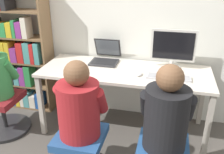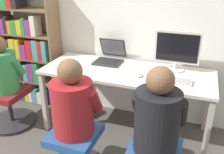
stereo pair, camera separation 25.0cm
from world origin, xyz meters
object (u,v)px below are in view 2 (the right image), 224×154
Objects in this scene: office_chair_right at (76,152)px; person_at_monitor at (157,116)px; keyboard at (169,80)px; bookshelf at (27,50)px; desktop_monitor at (177,51)px; person_near_shelf at (3,68)px; laptop at (110,57)px; office_chair_side at (10,107)px; person_at_laptop at (72,103)px.

person_at_monitor is at bearing 1.65° from office_chair_right.
person_at_monitor is at bearing -89.30° from keyboard.
person_at_monitor is 0.43× the size of bookshelf.
desktop_monitor is 0.83× the size of office_chair_right.
bookshelf is at bearing 98.92° from person_near_shelf.
keyboard is 0.68× the size of person_near_shelf.
office_chair_right is 0.89× the size of person_near_shelf.
laptop reaches higher than keyboard.
laptop is at bearing -0.19° from bookshelf.
laptop reaches higher than office_chair_side.
keyboard is (0.74, -0.32, -0.04)m from laptop.
person_at_monitor is at bearing -52.92° from laptop.
person_at_laptop reaches higher than office_chair_right.
bookshelf is 0.79m from office_chair_side.
person_near_shelf is at bearing 166.78° from person_at_monitor.
person_at_monitor is at bearing -27.42° from bookshelf.
laptop is 1.34m from office_chair_side.
desktop_monitor is 1.92m from person_near_shelf.
person_near_shelf is (0.00, 0.00, 0.50)m from office_chair_side.
desktop_monitor is 0.77m from laptop.
office_chair_side is (0.09, -0.57, -0.54)m from bookshelf.
person_near_shelf is at bearing 158.36° from person_at_laptop.
laptop is 0.64× the size of office_chair_side.
person_near_shelf is (0.09, -0.56, -0.04)m from bookshelf.
laptop is 1.21m from person_near_shelf.
laptop is at bearing 178.84° from desktop_monitor.
bookshelf is 2.52× the size of person_near_shelf.
keyboard reaches higher than office_chair_side.
laptop is 0.23× the size of bookshelf.
laptop is 1.23m from person_at_monitor.
office_chair_right is (-0.69, -0.68, -0.54)m from keyboard.
person_near_shelf is (-1.83, -0.54, -0.24)m from desktop_monitor.
person_near_shelf reaches higher than laptop.
bookshelf is (-1.90, 0.99, 0.01)m from person_at_monitor.
office_chair_right is 1.00× the size of office_chair_side.
person_near_shelf is at bearing -163.47° from desktop_monitor.
desktop_monitor is 1.24m from person_at_laptop.
office_chair_side is at bearing -90.00° from person_near_shelf.
person_at_laptop is at bearing 90.00° from office_chair_right.
person_at_laptop reaches higher than person_near_shelf.
person_near_shelf is (-1.07, -0.56, -0.08)m from laptop.
person_at_laptop is at bearing -21.43° from office_chair_side.
desktop_monitor reaches higher than person_near_shelf.
person_at_laptop is (-0.69, -0.68, -0.03)m from keyboard.
person_at_monitor is 0.70m from person_at_laptop.
desktop_monitor reaches higher than office_chair_right.
bookshelf is at bearing 179.81° from laptop.
person_near_shelf is (-1.82, 0.43, -0.02)m from person_at_monitor.
person_at_monitor is 1.04× the size of person_at_laptop.
keyboard is at bearing -9.80° from bookshelf.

